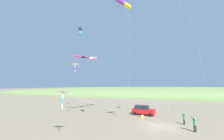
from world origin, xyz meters
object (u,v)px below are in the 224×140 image
Objects in this scene: person_child_green_jacket at (184,118)px; kite_windsock_rainbow_low_near at (88,58)px; kite_windsock_checkered_midright at (121,2)px; kite_box_long_streamer_right at (80,31)px; kite_delta_magenta_far_left at (64,92)px; parked_car at (143,110)px; kite_delta_yellow_midlevel at (76,65)px; person_adult_flyer at (195,123)px; cooler_box at (143,116)px.

kite_windsock_rainbow_low_near reaches higher than person_child_green_jacket.
kite_windsock_checkered_midright is 11.72m from kite_box_long_streamer_right.
person_child_green_jacket is at bearing 131.21° from kite_delta_magenta_far_left.
kite_delta_yellow_midlevel is at bearing -49.21° from parked_car.
kite_box_long_streamer_right is at bearing -120.11° from kite_windsock_rainbow_low_near.
person_child_green_jacket is (5.15, 6.66, -0.01)m from parked_car.
person_adult_flyer is 0.15× the size of kite_windsock_rainbow_low_near.
cooler_box is at bearing 104.20° from kite_windsock_rainbow_low_near.
kite_delta_magenta_far_left is 1.03× the size of kite_windsock_rainbow_low_near.
cooler_box is at bearing 4.84° from parked_car.
person_child_green_jacket is (2.60, 6.45, 0.73)m from cooler_box.
parked_car is at bearing -127.69° from person_child_green_jacket.
kite_box_long_streamer_right is at bearing -87.04° from cooler_box.
kite_box_long_streamer_right is (-4.70, -10.58, -1.81)m from kite_windsock_checkered_midright.
kite_delta_yellow_midlevel is (3.50, -16.68, 8.39)m from person_child_green_jacket.
kite_windsock_checkered_midright is (-8.51, 4.02, 14.49)m from kite_delta_magenta_far_left.
kite_delta_yellow_midlevel is (0.14, -17.49, 8.29)m from person_adult_flyer.
parked_car reaches higher than person_child_green_jacket.
kite_windsock_rainbow_low_near is (-0.11, -16.30, 10.22)m from person_child_green_jacket.
person_child_green_jacket is 20.77m from kite_windsock_checkered_midright.
person_adult_flyer is 20.87m from kite_windsock_checkered_midright.
person_adult_flyer is at bearing 41.31° from parked_car.
kite_delta_yellow_midlevel reaches higher than kite_delta_magenta_far_left.
person_child_green_jacket is 19.24m from kite_windsock_rainbow_low_near.
parked_car is 0.24× the size of kite_box_long_streamer_right.
kite_windsock_rainbow_low_near is at bearing -163.28° from kite_delta_magenta_far_left.
kite_windsock_checkered_midright is at bearing 154.71° from kite_delta_magenta_far_left.
kite_delta_yellow_midlevel is (0.72, -7.82, -10.19)m from kite_windsock_checkered_midright.
kite_box_long_streamer_right is at bearing -153.59° from kite_delta_magenta_far_left.
kite_delta_yellow_midlevel reaches higher than person_adult_flyer.
cooler_box is at bearing 155.13° from kite_delta_magenta_far_left.
person_adult_flyer is at bearing 78.57° from kite_windsock_rainbow_low_near.
person_adult_flyer is at bearing 90.47° from kite_delta_yellow_midlevel.
cooler_box is 0.36× the size of person_child_green_jacket.
parked_car is 2.66m from cooler_box.
parked_car is 11.32m from person_adult_flyer.
person_adult_flyer is (5.96, 7.26, 0.83)m from cooler_box.
kite_windsock_checkered_midright reaches higher than cooler_box.
kite_box_long_streamer_right reaches higher than parked_car.
kite_windsock_rainbow_low_near is (2.49, -9.86, 10.95)m from cooler_box.
kite_windsock_rainbow_low_near is 0.64× the size of kite_windsock_checkered_midright.
kite_windsock_checkered_midright is 1.09× the size of kite_box_long_streamer_right.
person_adult_flyer is 0.09× the size of kite_windsock_checkered_midright.
parked_car is 2.61× the size of person_child_green_jacket.
parked_car is 0.22× the size of kite_windsock_checkered_midright.
person_child_green_jacket is at bearing -166.43° from person_adult_flyer.
kite_box_long_streamer_right reaches higher than kite_delta_yellow_midlevel.
kite_delta_magenta_far_left reaches higher than person_child_green_jacket.
parked_car is at bearing -175.16° from cooler_box.
kite_delta_magenta_far_left is 13.38m from kite_windsock_rainbow_low_near.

